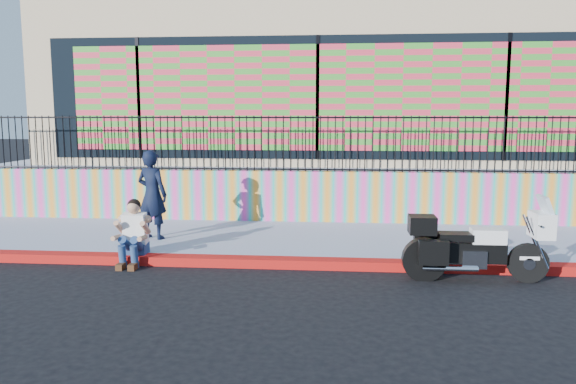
# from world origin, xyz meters

# --- Properties ---
(ground) EXTENTS (90.00, 90.00, 0.00)m
(ground) POSITION_xyz_m (0.00, 0.00, 0.00)
(ground) COLOR black
(ground) RESTS_ON ground
(red_curb) EXTENTS (16.00, 0.30, 0.15)m
(red_curb) POSITION_xyz_m (0.00, 0.00, 0.07)
(red_curb) COLOR #9E0B0D
(red_curb) RESTS_ON ground
(sidewalk) EXTENTS (16.00, 3.00, 0.15)m
(sidewalk) POSITION_xyz_m (0.00, 1.65, 0.07)
(sidewalk) COLOR #9098AD
(sidewalk) RESTS_ON ground
(mural_wall) EXTENTS (16.00, 0.20, 1.10)m
(mural_wall) POSITION_xyz_m (0.00, 3.25, 0.70)
(mural_wall) COLOR #FF43AD
(mural_wall) RESTS_ON sidewalk
(metal_fence) EXTENTS (15.80, 0.04, 1.20)m
(metal_fence) POSITION_xyz_m (0.00, 3.25, 1.85)
(metal_fence) COLOR black
(metal_fence) RESTS_ON mural_wall
(elevated_platform) EXTENTS (16.00, 10.00, 1.25)m
(elevated_platform) POSITION_xyz_m (0.00, 8.35, 0.62)
(elevated_platform) COLOR #9098AD
(elevated_platform) RESTS_ON ground
(storefront_building) EXTENTS (14.00, 8.06, 4.00)m
(storefront_building) POSITION_xyz_m (0.00, 8.13, 3.25)
(storefront_building) COLOR tan
(storefront_building) RESTS_ON elevated_platform
(police_motorcycle) EXTENTS (2.10, 0.70, 1.31)m
(police_motorcycle) POSITION_xyz_m (2.51, -0.51, 0.55)
(police_motorcycle) COLOR black
(police_motorcycle) RESTS_ON ground
(police_officer) EXTENTS (0.70, 0.57, 1.68)m
(police_officer) POSITION_xyz_m (-2.98, 1.26, 0.99)
(police_officer) COLOR black
(police_officer) RESTS_ON sidewalk
(seated_man) EXTENTS (0.54, 0.71, 1.06)m
(seated_man) POSITION_xyz_m (-2.88, -0.09, 0.45)
(seated_man) COLOR navy
(seated_man) RESTS_ON ground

